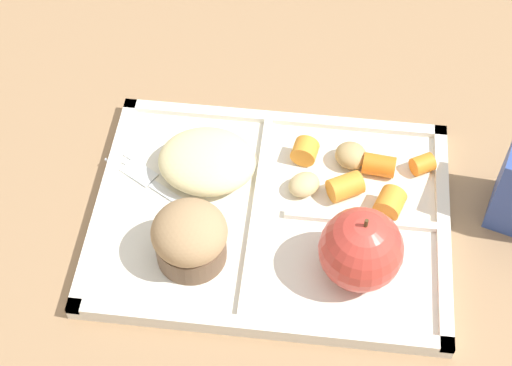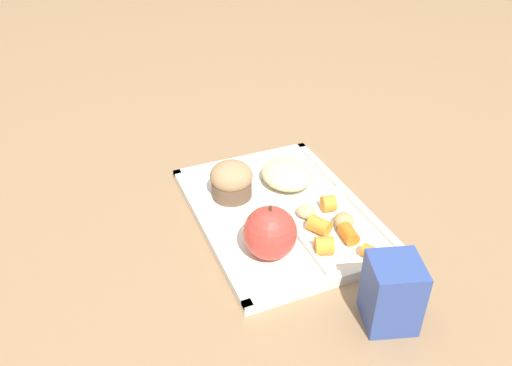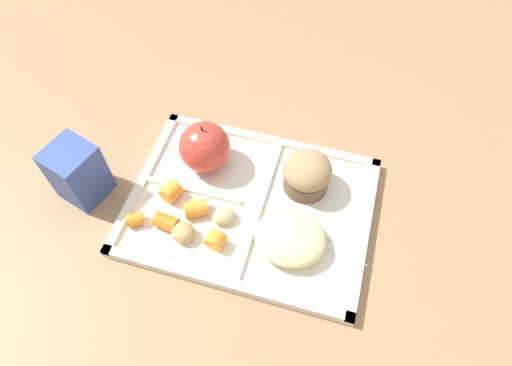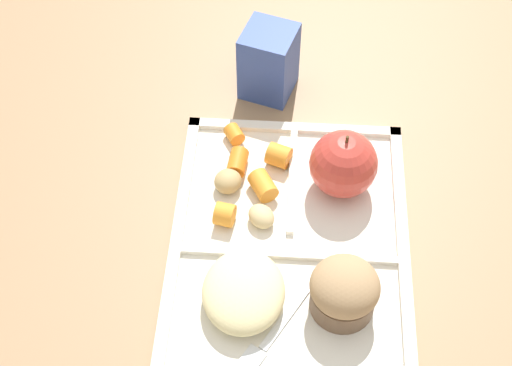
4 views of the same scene
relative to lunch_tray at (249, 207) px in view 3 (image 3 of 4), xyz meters
The scene contains 16 objects.
ground 0.01m from the lunch_tray, ahead, with size 6.00×6.00×0.00m, color #997551.
lunch_tray is the anchor object (origin of this frame).
green_apple 0.11m from the lunch_tray, 146.74° to the left, with size 0.08×0.08×0.09m.
bran_muffin 0.10m from the lunch_tray, 38.37° to the left, with size 0.07×0.07×0.06m.
carrot_slice_large 0.12m from the lunch_tray, 147.69° to the right, with size 0.02×0.02×0.03m, color orange.
carrot_slice_near_corner 0.08m from the lunch_tray, 109.79° to the right, with size 0.03×0.03×0.02m, color orange.
carrot_slice_edge 0.17m from the lunch_tray, 153.82° to the right, with size 0.02×0.02×0.02m, color orange.
carrot_slice_small 0.12m from the lunch_tray, behind, with size 0.03×0.03×0.03m, color orange.
carrot_slice_tilted 0.08m from the lunch_tray, 154.65° to the right, with size 0.02×0.02×0.03m, color orange.
potato_chunk_small 0.05m from the lunch_tray, 131.45° to the right, with size 0.03×0.03×0.02m, color tan.
potato_chunk_large 0.11m from the lunch_tray, 134.97° to the right, with size 0.03×0.03×0.02m, color tan.
egg_noodle_pile 0.09m from the lunch_tray, 32.34° to the right, with size 0.10×0.09×0.04m, color beige.
meatball_back 0.09m from the lunch_tray, 33.03° to the right, with size 0.03×0.03×0.03m, color brown.
meatball_side 0.07m from the lunch_tray, 33.88° to the right, with size 0.03×0.03×0.03m, color brown.
plastic_fork 0.13m from the lunch_tray, 10.74° to the right, with size 0.14×0.09×0.00m.
milk_carton 0.26m from the lunch_tray, behind, with size 0.06×0.06×0.10m, color #334C99.
Camera 3 is at (0.10, -0.32, 0.59)m, focal length 31.29 mm.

